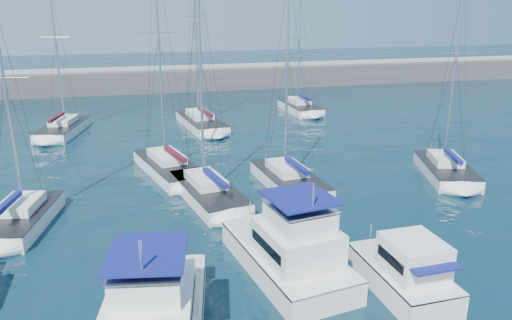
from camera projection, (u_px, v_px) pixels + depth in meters
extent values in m
plane|color=black|center=(273.00, 250.00, 26.13)|extent=(220.00, 220.00, 0.00)
cube|color=#424244|center=(178.00, 82.00, 73.93)|extent=(160.00, 6.00, 4.00)
cube|color=gray|center=(178.00, 67.00, 73.27)|extent=(160.00, 1.20, 0.50)
cube|color=#262628|center=(157.00, 310.00, 19.12)|extent=(4.91, 8.84, 0.08)
cube|color=white|center=(152.00, 306.00, 17.89)|extent=(3.57, 4.32, 1.60)
cube|color=black|center=(152.00, 305.00, 17.87)|extent=(3.49, 3.57, 0.45)
cube|color=white|center=(149.00, 279.00, 17.32)|extent=(2.79, 3.07, 0.90)
cube|color=navy|center=(147.00, 253.00, 17.02)|extent=(3.15, 3.51, 0.08)
cube|color=silver|center=(286.00, 263.00, 24.07)|extent=(4.92, 8.60, 1.60)
cube|color=#262628|center=(286.00, 249.00, 23.85)|extent=(4.99, 8.62, 0.08)
cube|color=silver|center=(297.00, 242.00, 22.72)|extent=(3.66, 4.22, 1.60)
cube|color=black|center=(297.00, 240.00, 22.70)|extent=(3.59, 3.49, 0.45)
cube|color=silver|center=(299.00, 218.00, 22.17)|extent=(2.86, 3.01, 0.90)
cube|color=navy|center=(300.00, 197.00, 21.87)|extent=(3.23, 3.43, 0.08)
cube|color=white|center=(402.00, 282.00, 22.42)|extent=(2.86, 5.60, 1.60)
cube|color=#262628|center=(403.00, 267.00, 22.20)|extent=(2.91, 5.60, 0.08)
cube|color=white|center=(414.00, 257.00, 21.32)|extent=(2.34, 2.63, 1.60)
cube|color=black|center=(414.00, 256.00, 21.30)|extent=(2.37, 2.13, 0.45)
cube|color=navy|center=(428.00, 262.00, 20.31)|extent=(2.18, 1.76, 0.07)
cube|color=white|center=(20.00, 222.00, 28.76)|extent=(4.23, 7.18, 1.30)
cube|color=#262628|center=(19.00, 212.00, 28.57)|extent=(4.29, 7.19, 0.06)
cube|color=white|center=(21.00, 204.00, 28.87)|extent=(2.48, 3.26, 0.55)
cylinder|color=silver|center=(7.00, 99.00, 27.26)|extent=(0.18, 0.18, 11.79)
cylinder|color=silver|center=(9.00, 205.00, 27.34)|extent=(0.76, 3.32, 0.12)
cube|color=navy|center=(8.00, 203.00, 27.20)|extent=(0.92, 3.04, 0.28)
cube|color=white|center=(170.00, 170.00, 37.65)|extent=(5.17, 9.20, 1.30)
cube|color=#262628|center=(169.00, 162.00, 37.46)|extent=(5.22, 9.22, 0.06)
cube|color=white|center=(167.00, 156.00, 37.82)|extent=(2.88, 4.19, 0.55)
cylinder|color=silver|center=(159.00, 54.00, 35.78)|extent=(0.18, 0.18, 14.84)
cylinder|color=silver|center=(175.00, 156.00, 36.11)|extent=(1.25, 4.24, 0.12)
cube|color=#490E18|center=(175.00, 154.00, 35.98)|extent=(1.36, 3.88, 0.28)
cube|color=silver|center=(209.00, 195.00, 32.72)|extent=(4.46, 8.52, 1.30)
cube|color=#262628|center=(208.00, 186.00, 32.53)|extent=(4.51, 8.53, 0.06)
cube|color=silver|center=(206.00, 179.00, 32.87)|extent=(2.55, 3.85, 0.55)
cylinder|color=silver|center=(201.00, 78.00, 31.11)|extent=(0.18, 0.18, 12.92)
cylinder|color=silver|center=(215.00, 180.00, 31.22)|extent=(0.92, 3.99, 0.12)
cube|color=navy|center=(215.00, 178.00, 31.09)|extent=(1.07, 3.64, 0.28)
cube|color=silver|center=(289.00, 183.00, 35.01)|extent=(3.87, 8.09, 1.30)
cube|color=#262628|center=(290.00, 174.00, 34.82)|extent=(3.94, 8.10, 0.06)
cube|color=silver|center=(287.00, 168.00, 35.16)|extent=(2.35, 3.61, 0.55)
cylinder|color=silver|center=(287.00, 72.00, 33.40)|extent=(0.18, 0.18, 12.95)
cylinder|color=silver|center=(297.00, 168.00, 33.50)|extent=(0.51, 3.90, 0.12)
cube|color=navy|center=(297.00, 166.00, 33.37)|extent=(0.70, 3.53, 0.28)
cube|color=silver|center=(446.00, 173.00, 37.10)|extent=(5.03, 7.83, 1.30)
cube|color=#262628|center=(447.00, 165.00, 36.90)|extent=(5.09, 7.85, 0.06)
cube|color=silver|center=(445.00, 159.00, 37.24)|extent=(2.81, 3.62, 0.55)
cylinder|color=silver|center=(455.00, 71.00, 35.54)|extent=(0.18, 0.18, 12.51)
cylinder|color=silver|center=(453.00, 158.00, 35.60)|extent=(1.20, 3.51, 0.12)
cube|color=navy|center=(453.00, 156.00, 35.46)|extent=(1.31, 3.23, 0.28)
cube|color=white|center=(63.00, 131.00, 49.05)|extent=(4.70, 8.43, 1.30)
cube|color=#262628|center=(62.00, 125.00, 48.85)|extent=(4.76, 8.45, 0.06)
cube|color=white|center=(64.00, 120.00, 49.23)|extent=(2.68, 3.83, 0.55)
cylinder|color=silver|center=(56.00, 51.00, 47.49)|extent=(0.18, 0.18, 12.98)
cylinder|color=silver|center=(57.00, 119.00, 47.45)|extent=(1.00, 3.91, 0.12)
cube|color=#490E18|center=(56.00, 117.00, 47.31)|extent=(1.14, 3.57, 0.28)
cube|color=white|center=(201.00, 124.00, 51.69)|extent=(4.46, 9.69, 1.30)
cube|color=#262628|center=(201.00, 118.00, 51.50)|extent=(4.52, 9.70, 0.06)
cube|color=white|center=(200.00, 114.00, 51.92)|extent=(2.60, 4.34, 0.55)
cylinder|color=silver|center=(196.00, 33.00, 49.73)|extent=(0.18, 0.18, 16.06)
cylinder|color=silver|center=(205.00, 113.00, 50.00)|extent=(0.82, 4.63, 0.12)
cube|color=#490E18|center=(205.00, 112.00, 49.87)|extent=(0.97, 4.21, 0.28)
cube|color=silver|center=(300.00, 109.00, 58.88)|extent=(3.48, 7.63, 1.30)
cube|color=#262628|center=(300.00, 104.00, 58.69)|extent=(3.54, 7.63, 0.06)
cube|color=silver|center=(299.00, 101.00, 59.02)|extent=(2.16, 3.38, 0.55)
cylinder|color=silver|center=(299.00, 49.00, 57.46)|extent=(0.18, 0.18, 11.51)
cylinder|color=silver|center=(304.00, 98.00, 57.41)|extent=(0.36, 3.72, 0.12)
cube|color=navy|center=(304.00, 97.00, 57.28)|extent=(0.57, 3.37, 0.28)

